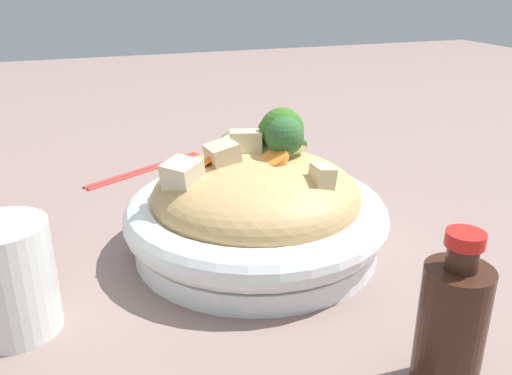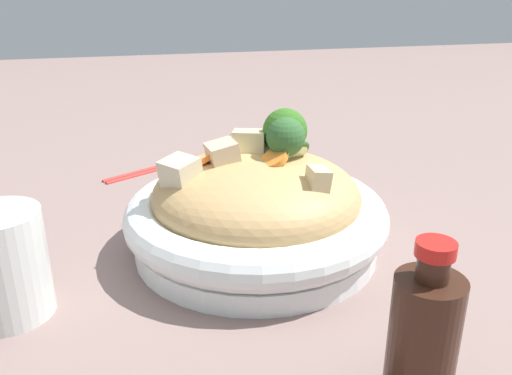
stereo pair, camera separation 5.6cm
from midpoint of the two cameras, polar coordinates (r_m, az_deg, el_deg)
ground_plane at (r=0.59m, az=2.73°, el=-6.50°), size 3.00×3.00×0.00m
serving_bowl at (r=0.58m, az=2.79°, el=-3.72°), size 0.28×0.28×0.06m
noodle_heap at (r=0.56m, az=2.83°, el=-0.82°), size 0.22×0.22×0.08m
broccoli_florets at (r=0.58m, az=5.81°, el=5.59°), size 0.07×0.12×0.07m
carrot_coins at (r=0.56m, az=1.08°, el=3.27°), size 0.12×0.10×0.03m
zucchini_slices at (r=0.57m, az=2.23°, el=3.54°), size 0.17×0.11×0.04m
chicken_chunks at (r=0.55m, az=0.13°, el=2.97°), size 0.16×0.12×0.04m
soy_sauce_bottle at (r=0.40m, az=21.30°, el=-14.67°), size 0.05×0.05×0.12m
chopsticks_pair at (r=0.84m, az=-7.63°, el=2.39°), size 0.19×0.11×0.01m
drinking_glass at (r=0.50m, az=-22.25°, el=-7.66°), size 0.07×0.07×0.10m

